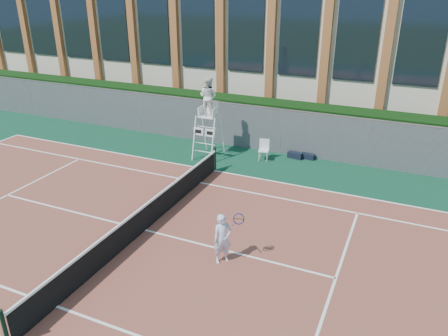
% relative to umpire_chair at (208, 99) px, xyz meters
% --- Properties ---
extents(ground, '(120.00, 120.00, 0.00)m').
position_rel_umpire_chair_xyz_m(ground, '(1.00, -7.05, -2.81)').
color(ground, '#233814').
extents(apron, '(36.00, 20.00, 0.01)m').
position_rel_umpire_chair_xyz_m(apron, '(1.00, -6.05, -2.81)').
color(apron, '#0C3629').
rests_on(apron, ground).
extents(tennis_court, '(23.77, 10.97, 0.02)m').
position_rel_umpire_chair_xyz_m(tennis_court, '(1.00, -7.05, -2.79)').
color(tennis_court, brown).
rests_on(tennis_court, apron).
extents(tennis_net, '(0.10, 11.30, 1.10)m').
position_rel_umpire_chair_xyz_m(tennis_net, '(1.00, -7.05, -2.28)').
color(tennis_net, black).
rests_on(tennis_net, ground).
extents(fence, '(40.00, 0.06, 2.20)m').
position_rel_umpire_chair_xyz_m(fence, '(1.00, 1.75, -1.71)').
color(fence, '#595E60').
rests_on(fence, ground).
extents(hedge, '(40.00, 1.40, 2.20)m').
position_rel_umpire_chair_xyz_m(hedge, '(1.00, 2.95, -1.71)').
color(hedge, black).
rests_on(hedge, ground).
extents(building, '(45.00, 10.60, 8.22)m').
position_rel_umpire_chair_xyz_m(building, '(1.00, 10.90, 1.33)').
color(building, beige).
rests_on(building, ground).
extents(umpire_chair, '(1.08, 1.65, 3.85)m').
position_rel_umpire_chair_xyz_m(umpire_chair, '(0.00, 0.00, 0.00)').
color(umpire_chair, white).
rests_on(umpire_chair, ground).
extents(plastic_chair, '(0.54, 0.54, 0.99)m').
position_rel_umpire_chair_xyz_m(plastic_chair, '(2.56, 0.63, -2.22)').
color(plastic_chair, silver).
rests_on(plastic_chair, apron).
extents(sports_bag_near, '(0.72, 0.37, 0.29)m').
position_rel_umpire_chair_xyz_m(sports_bag_near, '(3.87, 1.38, -2.66)').
color(sports_bag_near, black).
rests_on(sports_bag_near, apron).
extents(sports_bag_far, '(0.66, 0.35, 0.25)m').
position_rel_umpire_chair_xyz_m(sports_bag_far, '(4.45, 1.55, -2.68)').
color(sports_bag_far, black).
rests_on(sports_bag_far, apron).
extents(tennis_player, '(0.94, 0.76, 1.60)m').
position_rel_umpire_chair_xyz_m(tennis_player, '(4.13, -7.60, -1.99)').
color(tennis_player, silver).
rests_on(tennis_player, tennis_court).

